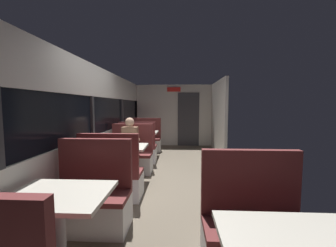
# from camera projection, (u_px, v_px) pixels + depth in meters

# --- Properties ---
(ground_plane) EXTENTS (3.30, 9.20, 0.02)m
(ground_plane) POSITION_uv_depth(u_px,v_px,m) (168.00, 187.00, 4.03)
(ground_plane) COLOR #665B4C
(carriage_window_panel_left) EXTENTS (0.09, 8.48, 2.30)m
(carriage_window_panel_left) POSITION_uv_depth(u_px,v_px,m) (91.00, 128.00, 4.00)
(carriage_window_panel_left) COLOR beige
(carriage_window_panel_left) RESTS_ON ground_plane
(carriage_end_bulkhead) EXTENTS (2.90, 0.11, 2.30)m
(carriage_end_bulkhead) POSITION_uv_depth(u_px,v_px,m) (175.00, 116.00, 8.10)
(carriage_end_bulkhead) COLOR beige
(carriage_end_bulkhead) RESTS_ON ground_plane
(carriage_aisle_panel_right) EXTENTS (0.08, 2.40, 2.30)m
(carriage_aisle_panel_right) POSITION_uv_depth(u_px,v_px,m) (218.00, 117.00, 6.84)
(carriage_aisle_panel_right) COLOR beige
(carriage_aisle_panel_right) RESTS_ON ground_plane
(dining_table_near_window) EXTENTS (0.90, 0.70, 0.74)m
(dining_table_near_window) POSITION_uv_depth(u_px,v_px,m) (59.00, 204.00, 1.94)
(dining_table_near_window) COLOR #9E9EA3
(dining_table_near_window) RESTS_ON ground_plane
(bench_near_window_facing_entry) EXTENTS (0.95, 0.50, 1.10)m
(bench_near_window_facing_entry) POSITION_uv_depth(u_px,v_px,m) (91.00, 202.00, 2.66)
(bench_near_window_facing_entry) COLOR silver
(bench_near_window_facing_entry) RESTS_ON ground_plane
(dining_table_mid_window) EXTENTS (0.90, 0.70, 0.74)m
(dining_table_mid_window) POSITION_uv_depth(u_px,v_px,m) (123.00, 151.00, 4.17)
(dining_table_mid_window) COLOR #9E9EA3
(dining_table_mid_window) RESTS_ON ground_plane
(bench_mid_window_facing_end) EXTENTS (0.95, 0.50, 1.10)m
(bench_mid_window_facing_end) POSITION_uv_depth(u_px,v_px,m) (112.00, 179.00, 3.50)
(bench_mid_window_facing_end) COLOR silver
(bench_mid_window_facing_end) RESTS_ON ground_plane
(bench_mid_window_facing_entry) EXTENTS (0.95, 0.50, 1.10)m
(bench_mid_window_facing_entry) POSITION_uv_depth(u_px,v_px,m) (131.00, 158.00, 4.89)
(bench_mid_window_facing_entry) COLOR silver
(bench_mid_window_facing_entry) RESTS_ON ground_plane
(dining_table_far_window) EXTENTS (0.90, 0.70, 0.74)m
(dining_table_far_window) POSITION_uv_depth(u_px,v_px,m) (143.00, 135.00, 6.40)
(dining_table_far_window) COLOR #9E9EA3
(dining_table_far_window) RESTS_ON ground_plane
(bench_far_window_facing_end) EXTENTS (0.95, 0.50, 1.10)m
(bench_far_window_facing_end) POSITION_uv_depth(u_px,v_px,m) (138.00, 150.00, 5.73)
(bench_far_window_facing_end) COLOR silver
(bench_far_window_facing_end) RESTS_ON ground_plane
(bench_far_window_facing_entry) EXTENTS (0.95, 0.50, 1.10)m
(bench_far_window_facing_entry) POSITION_uv_depth(u_px,v_px,m) (146.00, 141.00, 7.12)
(bench_far_window_facing_entry) COLOR silver
(bench_far_window_facing_entry) RESTS_ON ground_plane
(bench_front_aisle_facing_entry) EXTENTS (0.95, 0.50, 1.10)m
(bench_front_aisle_facing_entry) POSITION_uv_depth(u_px,v_px,m) (254.00, 236.00, 1.97)
(bench_front_aisle_facing_entry) COLOR silver
(bench_front_aisle_facing_entry) RESTS_ON ground_plane
(seated_passenger) EXTENTS (0.47, 0.55, 1.26)m
(seated_passenger) POSITION_uv_depth(u_px,v_px,m) (130.00, 150.00, 4.80)
(seated_passenger) COLOR #26262D
(seated_passenger) RESTS_ON ground_plane
(coffee_cup_primary) EXTENTS (0.07, 0.07, 0.09)m
(coffee_cup_primary) POSITION_uv_depth(u_px,v_px,m) (121.00, 143.00, 4.20)
(coffee_cup_primary) COLOR #26598C
(coffee_cup_primary) RESTS_ON dining_table_mid_window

